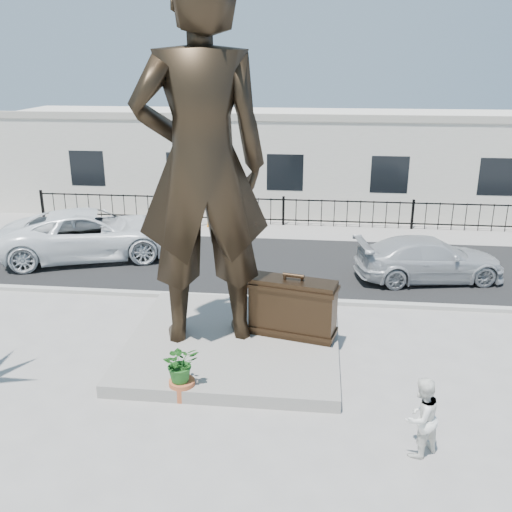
# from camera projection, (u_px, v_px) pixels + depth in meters

# --- Properties ---
(ground) EXTENTS (100.00, 100.00, 0.00)m
(ground) POSITION_uv_depth(u_px,v_px,m) (246.00, 380.00, 12.98)
(ground) COLOR #9E9991
(ground) RESTS_ON ground
(street) EXTENTS (40.00, 7.00, 0.01)m
(street) POSITION_uv_depth(u_px,v_px,m) (274.00, 262.00, 20.49)
(street) COLOR black
(street) RESTS_ON ground
(curb) EXTENTS (40.00, 0.25, 0.12)m
(curb) POSITION_uv_depth(u_px,v_px,m) (265.00, 299.00, 17.18)
(curb) COLOR #A5A399
(curb) RESTS_ON ground
(far_sidewalk) EXTENTS (40.00, 2.50, 0.02)m
(far_sidewalk) POSITION_uv_depth(u_px,v_px,m) (282.00, 230.00, 24.24)
(far_sidewalk) COLOR #9E9991
(far_sidewalk) RESTS_ON ground
(plinth) EXTENTS (5.20, 5.20, 0.30)m
(plinth) POSITION_uv_depth(u_px,v_px,m) (234.00, 342.00, 14.39)
(plinth) COLOR gray
(plinth) RESTS_ON ground
(fence) EXTENTS (22.00, 0.10, 1.20)m
(fence) POSITION_uv_depth(u_px,v_px,m) (283.00, 212.00, 24.80)
(fence) COLOR black
(fence) RESTS_ON ground
(building) EXTENTS (28.00, 7.00, 4.40)m
(building) POSITION_uv_depth(u_px,v_px,m) (289.00, 159.00, 28.22)
(building) COLOR silver
(building) RESTS_ON ground
(statue) EXTENTS (3.58, 2.84, 8.59)m
(statue) POSITION_uv_depth(u_px,v_px,m) (201.00, 166.00, 13.07)
(statue) COLOR black
(statue) RESTS_ON plinth
(suitcase) EXTENTS (2.22, 1.14, 1.49)m
(suitcase) POSITION_uv_depth(u_px,v_px,m) (293.00, 308.00, 14.20)
(suitcase) COLOR black
(suitcase) RESTS_ON plinth
(tourist) EXTENTS (0.96, 0.94, 1.56)m
(tourist) POSITION_uv_depth(u_px,v_px,m) (421.00, 417.00, 10.32)
(tourist) COLOR white
(tourist) RESTS_ON ground
(car_white) EXTENTS (6.87, 4.75, 1.74)m
(car_white) POSITION_uv_depth(u_px,v_px,m) (91.00, 234.00, 20.73)
(car_white) COLOR white
(car_white) RESTS_ON street
(car_silver) EXTENTS (5.10, 2.81, 1.40)m
(car_silver) POSITION_uv_depth(u_px,v_px,m) (429.00, 259.00, 18.67)
(car_silver) COLOR #AFB2B4
(car_silver) RESTS_ON street
(worker) EXTENTS (1.24, 0.75, 1.88)m
(worker) POSITION_uv_depth(u_px,v_px,m) (210.00, 206.00, 24.41)
(worker) COLOR orange
(worker) RESTS_ON far_sidewalk
(planter) EXTENTS (0.56, 0.56, 0.40)m
(planter) POSITION_uv_depth(u_px,v_px,m) (182.00, 389.00, 12.27)
(planter) COLOR #B1542E
(planter) RESTS_ON ground
(shrub) EXTENTS (0.95, 0.89, 0.85)m
(shrub) POSITION_uv_depth(u_px,v_px,m) (181.00, 363.00, 12.07)
(shrub) COLOR #225E1E
(shrub) RESTS_ON planter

